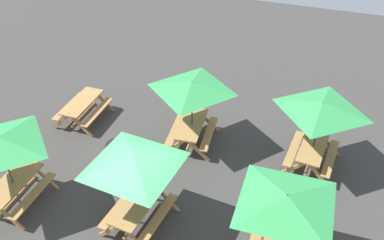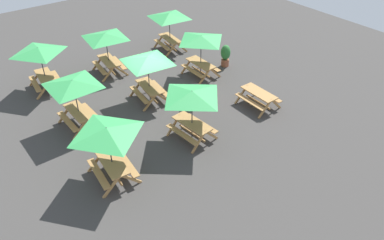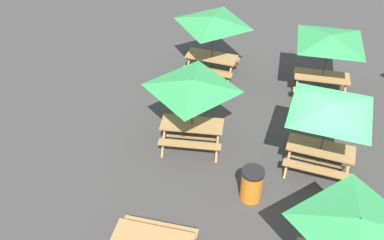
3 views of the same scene
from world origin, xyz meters
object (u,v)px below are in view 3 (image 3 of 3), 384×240
Objects in this scene: picnic_table_5 at (213,25)px; picnic_table_1 at (356,228)px; picnic_table_4 at (330,43)px; trash_bin_orange at (252,184)px; picnic_table_8 at (331,113)px; picnic_table_0 at (192,89)px.

picnic_table_1 is at bearing 124.90° from picnic_table_5.
trash_bin_orange is at bearing 70.18° from picnic_table_4.
picnic_table_5 is 0.83× the size of picnic_table_8.
picnic_table_0 is at bearing -42.08° from picnic_table_1.
picnic_table_1 is 0.83× the size of picnic_table_4.
picnic_table_0 is 1.00× the size of picnic_table_1.
trash_bin_orange is (-1.96, 1.67, -1.49)m from picnic_table_0.
trash_bin_orange is (1.68, 1.49, -1.49)m from picnic_table_8.
picnic_table_8 is (0.03, 3.58, 0.00)m from picnic_table_4.
picnic_table_1 is at bearing 132.18° from picnic_table_0.
picnic_table_5 is 6.03m from trash_bin_orange.
picnic_table_0 is 0.83× the size of picnic_table_8.
picnic_table_1 and picnic_table_5 have the same top height.
trash_bin_orange is at bearing -43.50° from picnic_table_1.
picnic_table_1 is 2.38× the size of trash_bin_orange.
picnic_table_0 is at bearing 41.60° from picnic_table_4.
picnic_table_1 is 3.26m from trash_bin_orange.
picnic_table_5 is (4.23, -7.44, 0.00)m from picnic_table_1.
picnic_table_5 is at bearing -60.41° from picnic_table_1.
picnic_table_0 and picnic_table_8 have the same top height.
picnic_table_4 is at bearing -84.37° from picnic_table_8.
picnic_table_4 is at bearing 179.79° from picnic_table_5.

